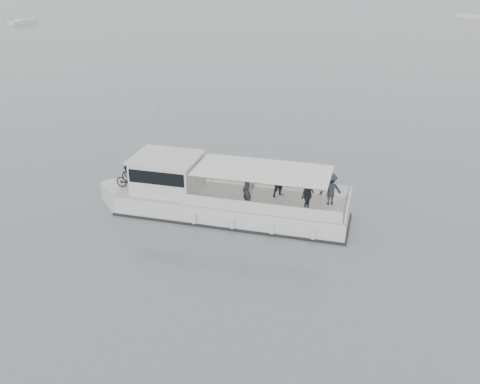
% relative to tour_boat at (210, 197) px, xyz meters
% --- Properties ---
extents(ground, '(1400.00, 1400.00, 0.00)m').
position_rel_tour_boat_xyz_m(ground, '(5.11, 3.63, -1.03)').
color(ground, slate).
rests_on(ground, ground).
extents(tour_boat, '(14.99, 6.48, 6.27)m').
position_rel_tour_boat_xyz_m(tour_boat, '(0.00, 0.00, 0.00)').
color(tour_boat, silver).
rests_on(tour_boat, ground).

